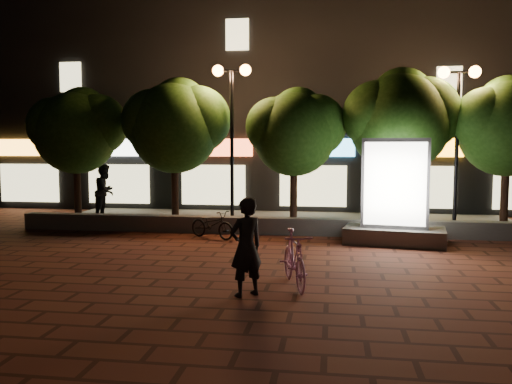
% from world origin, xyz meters
% --- Properties ---
extents(ground, '(80.00, 80.00, 0.00)m').
position_xyz_m(ground, '(0.00, 0.00, 0.00)').
color(ground, '#58291B').
rests_on(ground, ground).
extents(retaining_wall, '(16.00, 0.45, 0.50)m').
position_xyz_m(retaining_wall, '(0.00, 4.00, 0.25)').
color(retaining_wall, '#62605B').
rests_on(retaining_wall, ground).
extents(sidewalk, '(16.00, 5.00, 0.08)m').
position_xyz_m(sidewalk, '(0.00, 6.50, 0.04)').
color(sidewalk, '#62605B').
rests_on(sidewalk, ground).
extents(building_block, '(28.00, 8.12, 11.30)m').
position_xyz_m(building_block, '(-0.01, 12.99, 5.00)').
color(building_block, black).
rests_on(building_block, ground).
extents(tree_far_left, '(3.36, 2.80, 4.63)m').
position_xyz_m(tree_far_left, '(-6.95, 5.46, 3.29)').
color(tree_far_left, black).
rests_on(tree_far_left, sidewalk).
extents(tree_left, '(3.60, 3.00, 4.89)m').
position_xyz_m(tree_left, '(-3.45, 5.46, 3.44)').
color(tree_left, black).
rests_on(tree_left, sidewalk).
extents(tree_mid, '(3.24, 2.70, 4.50)m').
position_xyz_m(tree_mid, '(0.55, 5.46, 3.22)').
color(tree_mid, black).
rests_on(tree_mid, sidewalk).
extents(tree_right, '(3.72, 3.10, 5.07)m').
position_xyz_m(tree_right, '(3.86, 5.46, 3.57)').
color(tree_right, black).
rests_on(tree_right, sidewalk).
extents(tree_far_right, '(3.48, 2.90, 4.76)m').
position_xyz_m(tree_far_right, '(7.05, 5.46, 3.37)').
color(tree_far_right, black).
rests_on(tree_far_right, sidewalk).
extents(street_lamp_left, '(1.26, 0.36, 5.18)m').
position_xyz_m(street_lamp_left, '(-1.50, 5.20, 4.03)').
color(street_lamp_left, black).
rests_on(street_lamp_left, sidewalk).
extents(street_lamp_right, '(1.26, 0.36, 4.98)m').
position_xyz_m(street_lamp_right, '(5.50, 5.20, 3.89)').
color(street_lamp_right, black).
rests_on(street_lamp_right, sidewalk).
extents(ad_kiosk, '(2.82, 1.73, 2.87)m').
position_xyz_m(ad_kiosk, '(3.43, 2.94, 1.16)').
color(ad_kiosk, '#62605B').
rests_on(ad_kiosk, ground).
extents(scooter_pink, '(0.98, 1.85, 1.07)m').
position_xyz_m(scooter_pink, '(1.05, -1.84, 0.53)').
color(scooter_pink, '#ED94DA').
rests_on(scooter_pink, ground).
extents(rider, '(0.76, 0.74, 1.76)m').
position_xyz_m(rider, '(0.25, -2.55, 0.88)').
color(rider, black).
rests_on(rider, ground).
extents(scooter_parked, '(1.63, 1.21, 0.82)m').
position_xyz_m(scooter_parked, '(-1.66, 3.00, 0.41)').
color(scooter_parked, black).
rests_on(scooter_parked, ground).
extents(pedestrian, '(0.77, 0.97, 1.95)m').
position_xyz_m(pedestrian, '(-6.29, 6.05, 1.05)').
color(pedestrian, black).
rests_on(pedestrian, sidewalk).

